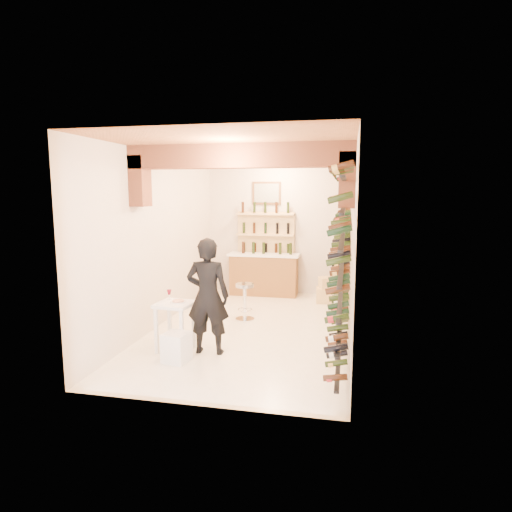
{
  "coord_description": "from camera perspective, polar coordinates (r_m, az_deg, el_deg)",
  "views": [
    {
      "loc": [
        1.66,
        -7.56,
        2.49
      ],
      "look_at": [
        0.0,
        0.3,
        1.3
      ],
      "focal_mm": 30.66,
      "sensor_mm": 36.0,
      "label": 1
    }
  ],
  "objects": [
    {
      "name": "white_stool",
      "position": [
        6.68,
        -10.32,
        -11.63
      ],
      "size": [
        0.4,
        0.4,
        0.43
      ],
      "primitive_type": "cube",
      "rotation": [
        0.0,
        0.0,
        -0.17
      ],
      "color": "white",
      "rests_on": "ground"
    },
    {
      "name": "tasting_table",
      "position": [
        7.0,
        -10.53,
        -7.09
      ],
      "size": [
        0.58,
        0.58,
        0.94
      ],
      "rotation": [
        0.0,
        0.0,
        -0.09
      ],
      "color": "white",
      "rests_on": "ground"
    },
    {
      "name": "chrome_barstool",
      "position": [
        8.54,
        -1.47,
        -5.62
      ],
      "size": [
        0.37,
        0.37,
        0.72
      ],
      "rotation": [
        0.0,
        0.0,
        -0.36
      ],
      "color": "silver",
      "rests_on": "ground"
    },
    {
      "name": "crate_upper",
      "position": [
        9.98,
        9.5,
        -3.44
      ],
      "size": [
        0.5,
        0.43,
        0.25
      ],
      "primitive_type": "cube",
      "rotation": [
        0.0,
        0.0,
        0.38
      ],
      "color": "#D6B675",
      "rests_on": "crate_lower"
    },
    {
      "name": "ground",
      "position": [
        8.14,
        -0.44,
        -9.4
      ],
      "size": [
        6.0,
        6.0,
        0.0
      ],
      "primitive_type": "plane",
      "color": "white",
      "rests_on": "ground"
    },
    {
      "name": "room_shell",
      "position": [
        7.5,
        -0.89,
        6.59
      ],
      "size": [
        3.52,
        6.02,
        3.21
      ],
      "color": "beige",
      "rests_on": "ground"
    },
    {
      "name": "person",
      "position": [
        6.76,
        -6.31,
        -5.22
      ],
      "size": [
        0.69,
        0.48,
        1.81
      ],
      "primitive_type": "imported",
      "rotation": [
        0.0,
        0.0,
        3.22
      ],
      "color": "black",
      "rests_on": "ground"
    },
    {
      "name": "back_shelving",
      "position": [
        10.72,
        1.29,
        1.34
      ],
      "size": [
        1.4,
        0.31,
        2.73
      ],
      "color": "#D5B478",
      "rests_on": "ground"
    },
    {
      "name": "back_counter",
      "position": [
        10.58,
        1.04,
        -2.24
      ],
      "size": [
        1.7,
        0.62,
        1.29
      ],
      "color": "brown",
      "rests_on": "ground"
    },
    {
      "name": "wine_rack",
      "position": [
        7.62,
        10.86,
        1.17
      ],
      "size": [
        0.32,
        5.7,
        2.56
      ],
      "color": "black",
      "rests_on": "ground"
    },
    {
      "name": "crate_lower",
      "position": [
        10.04,
        9.46,
        -5.06
      ],
      "size": [
        0.59,
        0.43,
        0.33
      ],
      "primitive_type": "cube",
      "rotation": [
        0.0,
        0.0,
        0.08
      ],
      "color": "#D6B675",
      "rests_on": "ground"
    }
  ]
}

